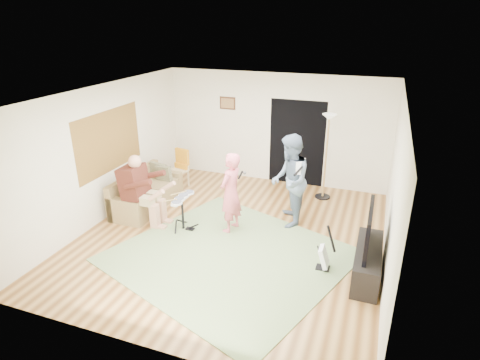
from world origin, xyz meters
name	(u,v)px	position (x,y,z in m)	size (l,w,h in m)	color
floor	(232,235)	(0.00, 0.00, 0.00)	(6.00, 6.00, 0.00)	brown
walls	(232,170)	(0.00, 0.00, 1.35)	(5.50, 6.00, 2.70)	silver
ceiling	(231,94)	(0.00, 0.00, 2.70)	(6.00, 6.00, 0.00)	white
window_blinds	(109,141)	(-2.74, 0.20, 1.55)	(2.05, 2.05, 0.00)	olive
doorway	(297,143)	(0.55, 2.99, 1.05)	(2.10, 2.10, 0.00)	black
picture_frame	(228,103)	(-1.25, 2.99, 1.90)	(0.42, 0.03, 0.32)	#3F2314
area_rug	(230,256)	(0.21, -0.69, 0.01)	(3.64, 3.38, 0.02)	#69834F
sofa	(144,195)	(-2.28, 0.56, 0.25)	(0.77, 1.87, 0.76)	olive
drummer	(143,197)	(-1.86, -0.09, 0.56)	(0.93, 0.52, 1.43)	#4D1F15
drum_kit	(183,215)	(-1.00, -0.09, 0.32)	(0.39, 0.70, 0.72)	black
singer	(231,193)	(-0.10, 0.20, 0.80)	(0.58, 0.38, 1.59)	#D25B68
microphone	(241,175)	(0.10, 0.20, 1.19)	(0.06, 0.06, 0.24)	black
guitarist	(290,181)	(0.88, 0.86, 0.92)	(0.90, 0.70, 1.85)	slate
guitar_held	(301,166)	(1.08, 0.86, 1.26)	(0.12, 0.60, 0.26)	silver
guitar_spare	(324,257)	(1.82, -0.52, 0.24)	(0.30, 0.27, 0.82)	black
torchiere_lamp	(327,142)	(1.35, 2.36, 1.34)	(0.35, 0.35, 1.96)	black
dining_chair	(179,174)	(-2.08, 1.81, 0.33)	(0.47, 0.49, 0.93)	#CDB985
tv_cabinet	(367,262)	(2.50, -0.47, 0.25)	(0.40, 1.40, 0.50)	black
television	(369,229)	(2.45, -0.47, 0.85)	(0.06, 1.11, 0.70)	black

